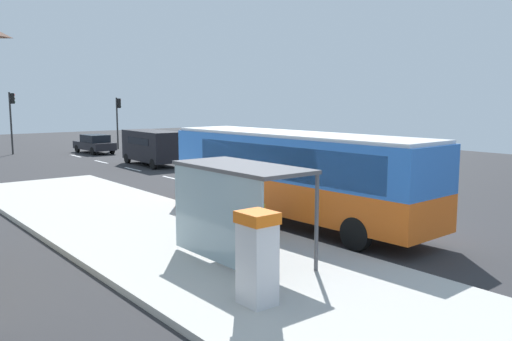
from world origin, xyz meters
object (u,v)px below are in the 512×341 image
sedan_near (95,144)px  recycling_bin_yellow (257,219)px  traffic_light_near_side (118,115)px  white_van (152,145)px  traffic_light_far_side (12,113)px  ticket_machine (257,257)px  recycling_bin_blue (243,216)px  bus (293,171)px  bus_shelter (232,189)px

sedan_near → recycling_bin_yellow: bearing=-102.5°
traffic_light_near_side → recycling_bin_yellow: bearing=-107.1°
white_van → sedan_near: white_van is taller
recycling_bin_yellow → traffic_light_near_side: traffic_light_near_side is taller
recycling_bin_yellow → traffic_light_near_side: bearing=72.9°
recycling_bin_yellow → traffic_light_far_side: bearing=88.1°
sedan_near → recycling_bin_yellow: sedan_near is taller
traffic_light_far_side → white_van: bearing=-68.4°
ticket_machine → recycling_bin_blue: 6.22m
bus → sedan_near: bearing=81.9°
recycling_bin_blue → sedan_near: bearing=77.2°
traffic_light_near_side → bus_shelter: (-11.92, -33.37, -0.94)m
recycling_bin_blue → traffic_light_near_side: size_ratio=0.21×
white_van → ticket_machine: bearing=-112.9°
white_van → recycling_bin_blue: 19.48m
recycling_bin_blue → bus_shelter: bearing=-132.3°
ticket_machine → traffic_light_near_side: bearing=69.8°
sedan_near → recycling_bin_yellow: 29.95m
white_van → recycling_bin_yellow: (-6.40, -19.08, -0.69)m
recycling_bin_yellow → sedan_near: bearing=77.5°
bus → white_van: bus is taller
recycling_bin_yellow → bus: bearing=22.7°
ticket_machine → traffic_light_far_side: traffic_light_far_side is taller
bus → traffic_light_near_side: (7.22, 30.60, 1.19)m
white_van → ticket_machine: white_van is taller
bus_shelter → white_van: bearing=67.5°
traffic_light_near_side → ticket_machine: bearing=-110.2°
white_van → recycling_bin_blue: (-6.40, -18.38, -0.69)m
white_van → recycling_bin_yellow: size_ratio=5.53×
recycling_bin_yellow → traffic_light_far_side: size_ratio=0.19×
recycling_bin_blue → recycling_bin_yellow: bearing=-90.0°
bus → traffic_light_near_side: 31.46m
white_van → traffic_light_far_side: traffic_light_far_side is taller
sedan_near → recycling_bin_blue: size_ratio=4.72×
bus → white_van: (3.91, 18.04, -0.50)m
white_van → bus_shelter: size_ratio=1.31×
white_van → sedan_near: 10.17m
traffic_light_near_side → bus_shelter: traffic_light_near_side is taller
recycling_bin_yellow → traffic_light_far_side: 32.56m
sedan_near → traffic_light_near_side: (3.20, 2.40, 2.24)m
bus → traffic_light_far_side: traffic_light_far_side is taller
bus → recycling_bin_blue: 2.78m
traffic_light_far_side → sedan_near: bearing=-30.7°
sedan_near → bus_shelter: bus_shelter is taller
sedan_near → recycling_bin_blue: sedan_near is taller
sedan_near → recycling_bin_blue: (-6.50, -28.53, -0.14)m
bus → recycling_bin_blue: bearing=-172.2°
sedan_near → bus_shelter: (-8.72, -30.97, 1.31)m
ticket_machine → bus_shelter: (1.32, 2.67, 0.93)m
recycling_bin_yellow → bus_shelter: (-2.21, -1.73, 1.44)m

